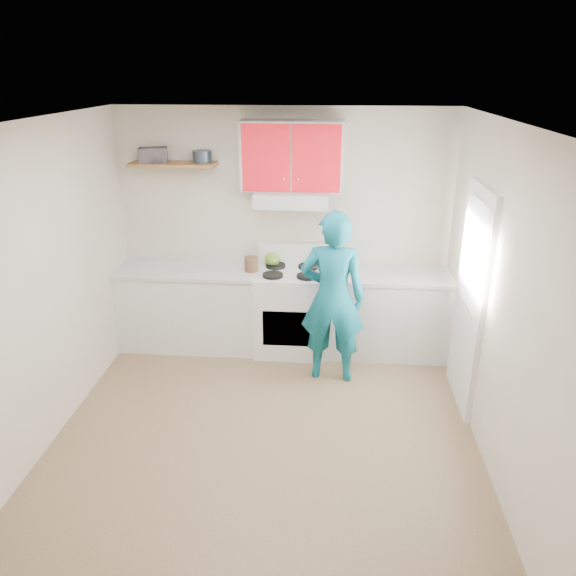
# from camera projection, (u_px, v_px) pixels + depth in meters

# --- Properties ---
(floor) EXTENTS (3.80, 3.80, 0.00)m
(floor) POSITION_uv_depth(u_px,v_px,m) (266.00, 434.00, 4.73)
(floor) COLOR brown
(floor) RESTS_ON ground
(ceiling) EXTENTS (3.60, 3.80, 0.04)m
(ceiling) POSITION_uv_depth(u_px,v_px,m) (260.00, 123.00, 3.75)
(ceiling) COLOR white
(ceiling) RESTS_ON floor
(back_wall) EXTENTS (3.60, 0.04, 2.60)m
(back_wall) POSITION_uv_depth(u_px,v_px,m) (284.00, 229.00, 6.00)
(back_wall) COLOR beige
(back_wall) RESTS_ON floor
(front_wall) EXTENTS (3.60, 0.04, 2.60)m
(front_wall) POSITION_uv_depth(u_px,v_px,m) (213.00, 457.00, 2.49)
(front_wall) COLOR beige
(front_wall) RESTS_ON floor
(left_wall) EXTENTS (0.04, 3.80, 2.60)m
(left_wall) POSITION_uv_depth(u_px,v_px,m) (41.00, 289.00, 4.37)
(left_wall) COLOR beige
(left_wall) RESTS_ON floor
(right_wall) EXTENTS (0.04, 3.80, 2.60)m
(right_wall) POSITION_uv_depth(u_px,v_px,m) (500.00, 303.00, 4.11)
(right_wall) COLOR beige
(right_wall) RESTS_ON floor
(door) EXTENTS (0.05, 0.85, 2.05)m
(door) POSITION_uv_depth(u_px,v_px,m) (470.00, 300.00, 4.86)
(door) COLOR white
(door) RESTS_ON floor
(door_glass) EXTENTS (0.01, 0.55, 0.95)m
(door_glass) POSITION_uv_depth(u_px,v_px,m) (473.00, 255.00, 4.70)
(door_glass) COLOR white
(door_glass) RESTS_ON door
(counter_left) EXTENTS (1.52, 0.60, 0.90)m
(counter_left) POSITION_uv_depth(u_px,v_px,m) (190.00, 308.00, 6.12)
(counter_left) COLOR silver
(counter_left) RESTS_ON floor
(counter_right) EXTENTS (1.32, 0.60, 0.90)m
(counter_right) POSITION_uv_depth(u_px,v_px,m) (386.00, 314.00, 5.96)
(counter_right) COLOR silver
(counter_right) RESTS_ON floor
(stove) EXTENTS (0.76, 0.65, 0.92)m
(stove) POSITION_uv_depth(u_px,v_px,m) (291.00, 311.00, 6.00)
(stove) COLOR white
(stove) RESTS_ON floor
(range_hood) EXTENTS (0.76, 0.44, 0.15)m
(range_hood) POSITION_uv_depth(u_px,v_px,m) (292.00, 199.00, 5.64)
(range_hood) COLOR silver
(range_hood) RESTS_ON back_wall
(upper_cabinets) EXTENTS (1.02, 0.33, 0.70)m
(upper_cabinets) POSITION_uv_depth(u_px,v_px,m) (292.00, 156.00, 5.53)
(upper_cabinets) COLOR red
(upper_cabinets) RESTS_ON back_wall
(shelf) EXTENTS (0.90, 0.30, 0.04)m
(shelf) POSITION_uv_depth(u_px,v_px,m) (173.00, 164.00, 5.67)
(shelf) COLOR brown
(shelf) RESTS_ON back_wall
(books) EXTENTS (0.33, 0.27, 0.15)m
(books) POSITION_uv_depth(u_px,v_px,m) (153.00, 155.00, 5.65)
(books) COLOR #393238
(books) RESTS_ON shelf
(tin) EXTENTS (0.22, 0.22, 0.12)m
(tin) POSITION_uv_depth(u_px,v_px,m) (202.00, 156.00, 5.65)
(tin) COLOR #333D4C
(tin) RESTS_ON shelf
(kettle) EXTENTS (0.18, 0.18, 0.15)m
(kettle) POSITION_uv_depth(u_px,v_px,m) (272.00, 259.00, 6.00)
(kettle) COLOR #5A8224
(kettle) RESTS_ON stove
(crock) EXTENTS (0.18, 0.18, 0.18)m
(crock) POSITION_uv_depth(u_px,v_px,m) (251.00, 265.00, 5.83)
(crock) COLOR #4D3421
(crock) RESTS_ON counter_left
(cutting_board) EXTENTS (0.34, 0.28, 0.02)m
(cutting_board) POSITION_uv_depth(u_px,v_px,m) (370.00, 274.00, 5.82)
(cutting_board) COLOR olive
(cutting_board) RESTS_ON counter_right
(silicone_mat) EXTENTS (0.31, 0.27, 0.01)m
(silicone_mat) POSITION_uv_depth(u_px,v_px,m) (436.00, 277.00, 5.74)
(silicone_mat) COLOR #B11215
(silicone_mat) RESTS_ON counter_right
(person) EXTENTS (0.67, 0.46, 1.74)m
(person) POSITION_uv_depth(u_px,v_px,m) (333.00, 298.00, 5.30)
(person) COLOR #0C5E70
(person) RESTS_ON floor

